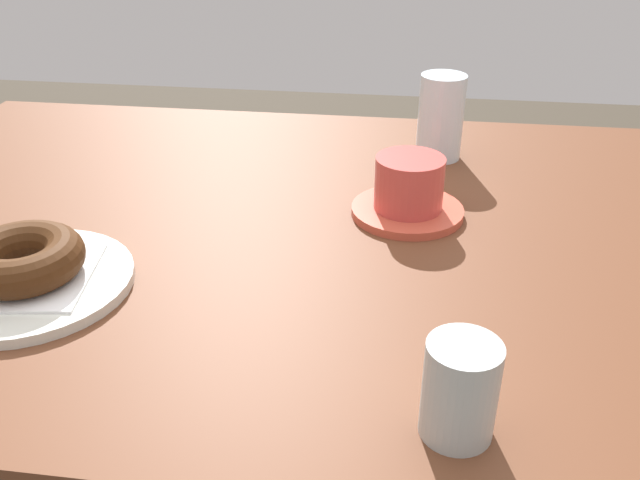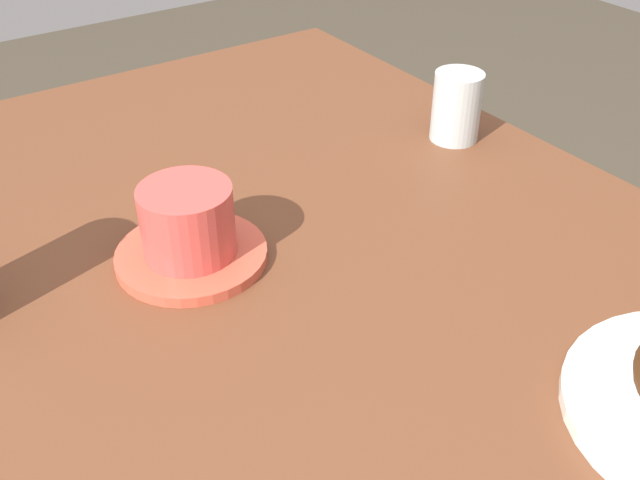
# 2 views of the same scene
# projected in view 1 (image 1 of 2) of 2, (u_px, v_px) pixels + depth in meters

# --- Properties ---
(table) EXTENTS (1.15, 0.78, 0.75)m
(table) POSITION_uv_depth(u_px,v_px,m) (290.00, 284.00, 0.83)
(table) COLOR brown
(table) RESTS_ON ground_plane
(plate_chocolate_ring) EXTENTS (0.20, 0.20, 0.01)m
(plate_chocolate_ring) POSITION_uv_depth(u_px,v_px,m) (28.00, 282.00, 0.66)
(plate_chocolate_ring) COLOR silver
(plate_chocolate_ring) RESTS_ON table
(napkin_chocolate_ring) EXTENTS (0.14, 0.14, 0.00)m
(napkin_chocolate_ring) POSITION_uv_depth(u_px,v_px,m) (27.00, 277.00, 0.66)
(napkin_chocolate_ring) COLOR white
(napkin_chocolate_ring) RESTS_ON plate_chocolate_ring
(donut_chocolate_ring) EXTENTS (0.12, 0.12, 0.04)m
(donut_chocolate_ring) POSITION_uv_depth(u_px,v_px,m) (22.00, 258.00, 0.65)
(donut_chocolate_ring) COLOR #3C1F0C
(donut_chocolate_ring) RESTS_ON napkin_chocolate_ring
(water_glass) EXTENTS (0.06, 0.06, 0.12)m
(water_glass) POSITION_uv_depth(u_px,v_px,m) (441.00, 117.00, 0.93)
(water_glass) COLOR silver
(water_glass) RESTS_ON table
(coffee_cup) EXTENTS (0.13, 0.13, 0.07)m
(coffee_cup) POSITION_uv_depth(u_px,v_px,m) (409.00, 191.00, 0.79)
(coffee_cup) COLOR #C64D37
(coffee_cup) RESTS_ON table
(sugar_jar) EXTENTS (0.05, 0.05, 0.08)m
(sugar_jar) POSITION_uv_depth(u_px,v_px,m) (460.00, 390.00, 0.48)
(sugar_jar) COLOR #ACB5B2
(sugar_jar) RESTS_ON table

